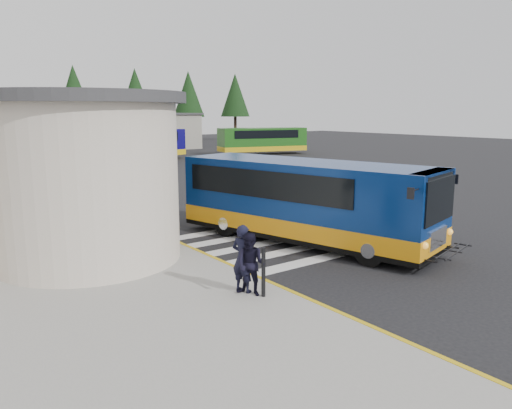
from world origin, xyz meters
TOP-DOWN VIEW (x-y plane):
  - ground at (0.00, 0.00)m, footprint 140.00×140.00m
  - curb_strip at (-4.05, 4.00)m, footprint 0.12×34.00m
  - crosswalk at (-0.50, -0.80)m, footprint 8.00×5.35m
  - depot_building at (6.00, 42.00)m, footprint 26.40×8.40m
  - tree_line at (6.29, 50.00)m, footprint 58.40×4.40m
  - transit_bus at (-0.26, -1.43)m, footprint 5.18×10.08m
  - pedestrian_a at (-4.97, -4.41)m, footprint 0.59×0.70m
  - pedestrian_b at (-4.96, -4.71)m, footprint 0.86×0.92m
  - bollard at (-4.79, -4.97)m, footprint 0.10×0.10m
  - far_bus_a at (6.72, 28.18)m, footprint 9.58×5.33m
  - far_bus_b at (20.05, 27.56)m, footprint 9.43×4.74m

SIDE VIEW (x-z plane):
  - ground at x=0.00m, z-range 0.00..0.00m
  - crosswalk at x=-0.50m, z-range 0.00..0.01m
  - curb_strip at x=-4.05m, z-range 0.00..0.16m
  - bollard at x=-4.79m, z-range 0.15..1.34m
  - pedestrian_b at x=-4.96m, z-range 0.15..1.65m
  - pedestrian_a at x=-4.97m, z-range 0.15..1.80m
  - transit_bus at x=-0.26m, z-range -0.06..2.70m
  - far_bus_b at x=20.05m, z-range 0.35..2.70m
  - far_bus_a at x=6.72m, z-range 0.36..2.74m
  - depot_building at x=6.00m, z-range 0.01..4.21m
  - tree_line at x=6.29m, z-range 1.77..11.77m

